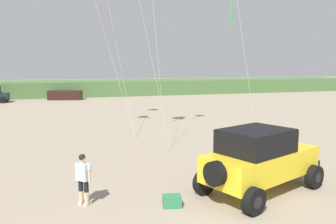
% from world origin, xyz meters
% --- Properties ---
extents(dune_ridge, '(90.00, 9.63, 2.16)m').
position_xyz_m(dune_ridge, '(2.43, 46.80, 1.08)').
color(dune_ridge, '#4C703D').
rests_on(dune_ridge, ground_plane).
extents(jeep, '(5.00, 3.78, 2.26)m').
position_xyz_m(jeep, '(2.98, 4.21, 1.20)').
color(jeep, yellow).
rests_on(jeep, ground_plane).
extents(person_watching, '(0.48, 0.47, 1.67)m').
position_xyz_m(person_watching, '(-2.96, 4.83, 0.94)').
color(person_watching, '#DBB28E').
rests_on(person_watching, ground_plane).
extents(cooler_box, '(0.62, 0.45, 0.38)m').
position_xyz_m(cooler_box, '(-0.34, 3.87, 0.19)').
color(cooler_box, '#2D7F51').
rests_on(cooler_box, ground_plane).
extents(distant_sedan, '(4.48, 2.61, 1.20)m').
position_xyz_m(distant_sedan, '(-3.36, 40.01, 0.60)').
color(distant_sedan, black).
rests_on(distant_sedan, ground_plane).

